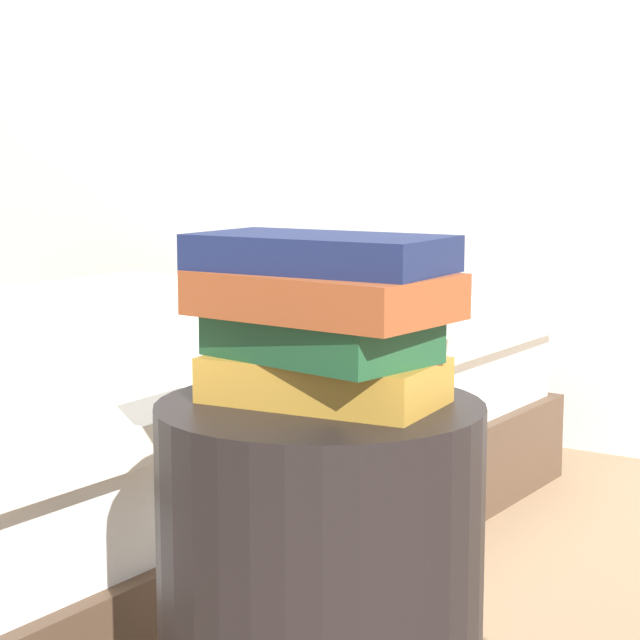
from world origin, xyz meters
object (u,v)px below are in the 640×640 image
object	(u,v)px
bed	(86,425)
side_table	(320,622)
book_ochre	(323,380)
book_navy	(320,252)
book_rust	(323,294)
book_forest	(319,337)

from	to	relation	value
bed	side_table	size ratio (longest dim) A/B	3.70
book_ochre	book_navy	distance (m)	0.15
bed	book_rust	distance (m)	1.39
book_ochre	book_rust	bearing A→B (deg)	-65.48
side_table	book_ochre	xyz separation A→B (m)	(-0.00, 0.01, 0.30)
book_forest	book_rust	size ratio (longest dim) A/B	0.86
bed	book_rust	size ratio (longest dim) A/B	6.92
bed	book_rust	world-z (taller)	book_rust
book_ochre	side_table	bearing A→B (deg)	-91.59
book_ochre	bed	bearing A→B (deg)	141.71
side_table	book_navy	bearing A→B (deg)	117.40
book_navy	bed	bearing A→B (deg)	144.95
bed	book_ochre	xyz separation A→B (m)	(1.10, -0.70, 0.34)
side_table	book_forest	size ratio (longest dim) A/B	2.16
book_ochre	book_forest	size ratio (longest dim) A/B	1.08
book_navy	book_rust	bearing A→B (deg)	-50.56
book_rust	book_ochre	bearing A→B (deg)	124.39
side_table	book_forest	world-z (taller)	book_forest
bed	book_navy	size ratio (longest dim) A/B	6.84
side_table	book_forest	bearing A→B (deg)	164.62
book_navy	book_forest	bearing A→B (deg)	-74.89
side_table	book_navy	world-z (taller)	book_navy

